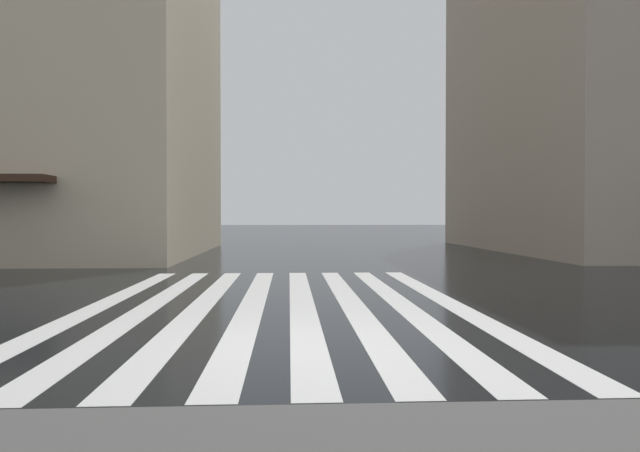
# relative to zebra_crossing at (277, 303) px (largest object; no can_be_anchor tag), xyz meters

# --- Properties ---
(ground_plane) EXTENTS (220.00, 220.00, 0.00)m
(ground_plane) POSITION_rel_zebra_crossing_xyz_m (-4.00, -0.37, -0.00)
(ground_plane) COLOR black
(zebra_crossing) EXTENTS (13.00, 7.50, 0.01)m
(zebra_crossing) POSITION_rel_zebra_crossing_xyz_m (0.00, 0.00, 0.00)
(zebra_crossing) COLOR silver
(zebra_crossing) RESTS_ON ground_plane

